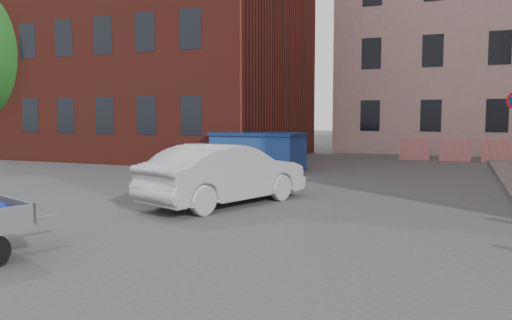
% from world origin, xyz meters
% --- Properties ---
extents(ground, '(120.00, 120.00, 0.00)m').
position_xyz_m(ground, '(0.00, 0.00, 0.00)').
color(ground, '#38383A').
rests_on(ground, ground).
extents(building_brick, '(12.00, 10.00, 14.00)m').
position_xyz_m(building_brick, '(-9.00, 13.00, 7.00)').
color(building_brick, '#591E16').
rests_on(building_brick, ground).
extents(building_pink, '(16.00, 8.00, 14.00)m').
position_xyz_m(building_pink, '(6.00, 22.00, 7.00)').
color(building_pink, '#BC9591').
rests_on(building_pink, ground).
extents(far_building, '(6.00, 6.00, 8.00)m').
position_xyz_m(far_building, '(-20.00, 22.00, 4.00)').
color(far_building, maroon).
rests_on(far_building, ground).
extents(barriers, '(4.70, 0.18, 1.00)m').
position_xyz_m(barriers, '(4.20, 15.00, 0.50)').
color(barriers, red).
rests_on(barriers, ground).
extents(dumpster, '(3.43, 1.98, 1.38)m').
position_xyz_m(dumpster, '(-2.42, 8.28, 0.70)').
color(dumpster, navy).
rests_on(dumpster, ground).
extents(silver_car, '(2.75, 4.35, 1.35)m').
position_xyz_m(silver_car, '(-0.48, 1.53, 0.68)').
color(silver_car, '#9FA1A7').
rests_on(silver_car, ground).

